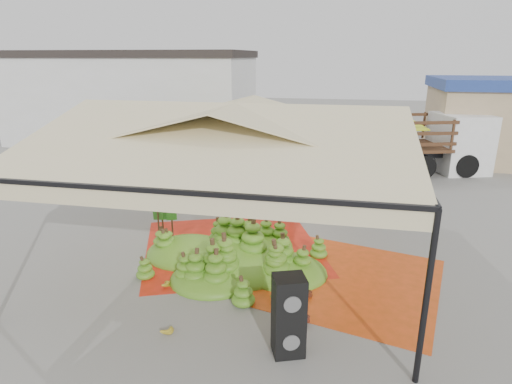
% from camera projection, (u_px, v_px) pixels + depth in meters
% --- Properties ---
extents(ground, '(90.00, 90.00, 0.00)m').
position_uv_depth(ground, '(238.00, 254.00, 11.51)').
color(ground, slate).
rests_on(ground, ground).
extents(canopy_tent, '(8.10, 8.10, 4.00)m').
position_uv_depth(canopy_tent, '(236.00, 132.00, 10.51)').
color(canopy_tent, black).
rests_on(canopy_tent, ground).
extents(building_white, '(14.30, 6.30, 5.40)m').
position_uv_depth(building_white, '(132.00, 98.00, 25.68)').
color(building_white, silver).
rests_on(building_white, ground).
extents(building_tan, '(6.30, 5.30, 4.10)m').
position_uv_depth(building_tan, '(497.00, 120.00, 21.09)').
color(building_tan, tan).
rests_on(building_tan, ground).
extents(tarp_left, '(5.98, 5.86, 0.01)m').
position_uv_depth(tarp_left, '(232.00, 247.00, 11.93)').
color(tarp_left, red).
rests_on(tarp_left, ground).
extents(tarp_right, '(4.77, 4.91, 0.01)m').
position_uv_depth(tarp_right, '(351.00, 280.00, 10.14)').
color(tarp_right, '#E04815').
rests_on(tarp_right, ground).
extents(banana_heap, '(5.79, 5.08, 1.08)m').
position_uv_depth(banana_heap, '(236.00, 245.00, 10.77)').
color(banana_heap, '#47831B').
rests_on(banana_heap, ground).
extents(hand_yellow_a, '(0.50, 0.45, 0.19)m').
position_uv_depth(hand_yellow_a, '(165.00, 328.00, 8.23)').
color(hand_yellow_a, '#C18C26').
rests_on(hand_yellow_a, ground).
extents(hand_yellow_b, '(0.46, 0.40, 0.19)m').
position_uv_depth(hand_yellow_b, '(163.00, 283.00, 9.86)').
color(hand_yellow_b, '#AE9522').
rests_on(hand_yellow_b, ground).
extents(hand_red_a, '(0.58, 0.52, 0.22)m').
position_uv_depth(hand_red_a, '(304.00, 291.00, 9.48)').
color(hand_red_a, '#562513').
rests_on(hand_red_a, ground).
extents(hand_red_b, '(0.52, 0.43, 0.23)m').
position_uv_depth(hand_red_b, '(300.00, 317.00, 8.54)').
color(hand_red_b, '#5E1D15').
rests_on(hand_red_b, ground).
extents(hand_green, '(0.58, 0.53, 0.22)m').
position_uv_depth(hand_green, '(273.00, 293.00, 9.40)').
color(hand_green, '#517D1A').
rests_on(hand_green, ground).
extents(hanging_bunches, '(4.74, 0.24, 0.20)m').
position_uv_depth(hanging_bunches, '(278.00, 176.00, 9.19)').
color(hanging_bunches, '#357518').
rests_on(hanging_bunches, ground).
extents(speaker_stack, '(0.68, 0.64, 1.51)m').
position_uv_depth(speaker_stack, '(289.00, 316.00, 7.47)').
color(speaker_stack, black).
rests_on(speaker_stack, ground).
extents(banana_leaves, '(0.96, 1.36, 3.70)m').
position_uv_depth(banana_leaves, '(161.00, 239.00, 12.43)').
color(banana_leaves, '#2A671B').
rests_on(banana_leaves, ground).
extents(vendor, '(0.61, 0.41, 1.66)m').
position_uv_depth(vendor, '(288.00, 194.00, 13.79)').
color(vendor, gray).
rests_on(vendor, ground).
extents(truck_left, '(6.31, 2.92, 2.09)m').
position_uv_depth(truck_left, '(208.00, 141.00, 20.02)').
color(truck_left, '#523B1B').
rests_on(truck_left, ground).
extents(truck_right, '(8.04, 4.70, 2.61)m').
position_uv_depth(truck_right, '(408.00, 137.00, 19.23)').
color(truck_right, '#4F2E1A').
rests_on(truck_right, ground).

